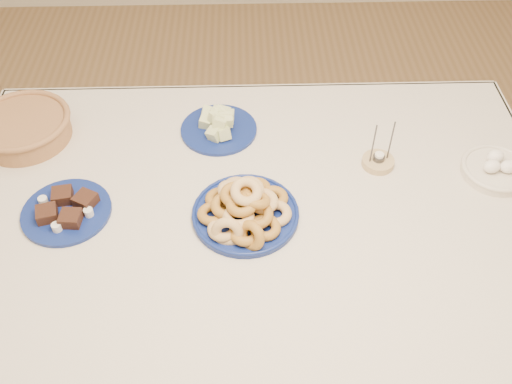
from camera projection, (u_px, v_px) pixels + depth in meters
ground at (256, 337)px, 2.14m from camera, size 5.00×5.00×0.00m
dining_table at (256, 228)px, 1.67m from camera, size 1.71×1.11×0.75m
donut_platter at (245, 209)px, 1.53m from camera, size 0.38×0.38×0.13m
melon_plate at (219, 124)px, 1.79m from camera, size 0.32×0.32×0.08m
brownie_plate at (66, 210)px, 1.56m from camera, size 0.27×0.27×0.04m
wicker_basket at (23, 127)px, 1.76m from camera, size 0.40×0.40×0.08m
candle_holder at (378, 161)px, 1.69m from camera, size 0.11×0.11×0.16m
egg_bowl at (496, 169)px, 1.66m from camera, size 0.23×0.23×0.07m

